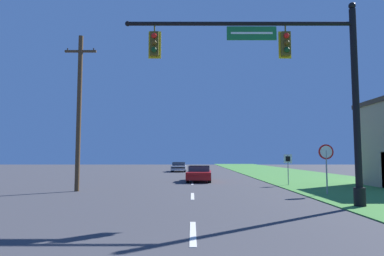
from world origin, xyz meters
The scene contains 8 objects.
grass_verge_right centered at (10.50, 30.00, 0.02)m, with size 10.00×110.00×0.04m.
road_center_line centered at (0.00, 22.00, 0.01)m, with size 0.16×34.80×0.01m.
signal_mast centered at (4.20, 10.41, 4.91)m, with size 9.32×0.47×8.06m.
car_ahead centered at (0.55, 24.02, 0.60)m, with size 2.06×4.61×1.19m.
far_car centered at (-1.71, 41.19, 0.60)m, with size 1.82×4.55×1.19m.
stop_sign centered at (6.78, 14.53, 1.86)m, with size 0.76×0.07×2.50m.
route_sign_post centered at (6.41, 20.19, 1.53)m, with size 0.55×0.06×2.03m.
utility_pole_near centered at (-6.44, 16.38, 4.59)m, with size 1.80×0.26×8.86m.
Camera 1 is at (-0.02, -2.83, 1.93)m, focal length 32.00 mm.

